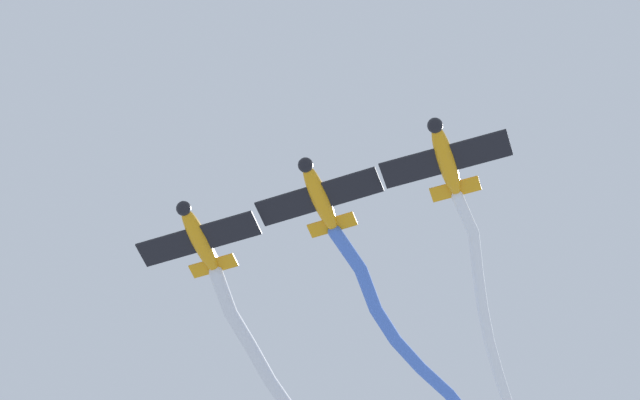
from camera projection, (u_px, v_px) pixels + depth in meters
The scene contains 5 objects.
airplane_lead at pixel (199, 238), 63.72m from camera, with size 5.31×6.94×1.71m.
airplane_left_wing at pixel (319, 196), 62.50m from camera, with size 5.31×6.93×1.71m.
smoke_trail_left_wing at pixel (402, 337), 68.96m from camera, with size 17.02×8.80×2.28m.
airplane_right_wing at pixel (446, 158), 60.78m from camera, with size 5.30×6.94×1.71m.
smoke_trail_right_wing at pixel (484, 305), 67.12m from camera, with size 16.80×4.18×1.78m.
Camera 1 is at (33.84, 0.81, 7.54)m, focal length 66.08 mm.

